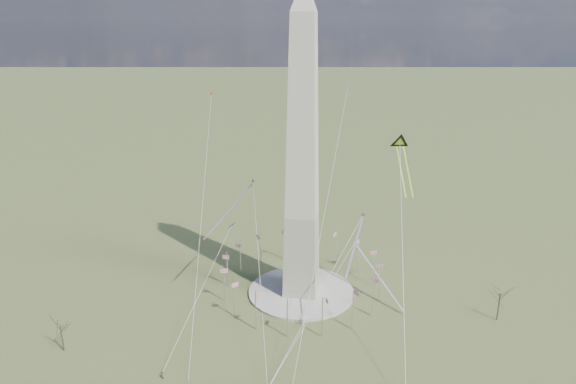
% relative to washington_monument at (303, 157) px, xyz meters
% --- Properties ---
extents(ground, '(2000.00, 2000.00, 0.00)m').
position_rel_washington_monument_xyz_m(ground, '(0.00, 0.00, -47.95)').
color(ground, '#49592C').
rests_on(ground, ground).
extents(plaza, '(36.00, 36.00, 0.80)m').
position_rel_washington_monument_xyz_m(plaza, '(0.00, 0.00, -47.55)').
color(plaza, '#B7B3A7').
rests_on(plaza, ground).
extents(washington_monument, '(15.56, 15.56, 100.00)m').
position_rel_washington_monument_xyz_m(washington_monument, '(0.00, 0.00, 0.00)').
color(washington_monument, '#B6B399').
rests_on(washington_monument, plaza).
extents(flagpole_ring, '(54.40, 54.40, 13.00)m').
position_rel_washington_monument_xyz_m(flagpole_ring, '(-0.00, -0.00, -40.68)').
color(flagpole_ring, white).
rests_on(flagpole_ring, ground).
extents(tree_near, '(7.88, 7.88, 13.78)m').
position_rel_washington_monument_xyz_m(tree_near, '(62.46, -5.34, -38.12)').
color(tree_near, '#463C2A').
rests_on(tree_near, ground).
extents(tree_far, '(6.58, 6.58, 11.51)m').
position_rel_washington_monument_xyz_m(tree_far, '(-60.88, -43.93, -39.76)').
color(tree_far, '#463C2A').
rests_on(tree_far, ground).
extents(person_west, '(1.15, 1.11, 1.87)m').
position_rel_washington_monument_xyz_m(person_west, '(-28.61, -49.89, -47.02)').
color(person_west, gray).
rests_on(person_west, ground).
extents(kite_delta_black, '(8.54, 19.90, 16.22)m').
position_rel_washington_monument_xyz_m(kite_delta_black, '(30.11, 13.47, 1.76)').
color(kite_delta_black, black).
rests_on(kite_delta_black, ground).
extents(kite_diamond_purple, '(2.46, 3.10, 9.06)m').
position_rel_washington_monument_xyz_m(kite_diamond_purple, '(-23.13, -2.42, -24.82)').
color(kite_diamond_purple, navy).
rests_on(kite_diamond_purple, ground).
extents(kite_streamer_left, '(4.85, 19.67, 13.60)m').
position_rel_washington_monument_xyz_m(kite_streamer_left, '(18.46, -11.65, -20.95)').
color(kite_streamer_left, '#FF5128').
rests_on(kite_streamer_left, ground).
extents(kite_streamer_mid, '(13.17, 19.77, 15.49)m').
position_rel_washington_monument_xyz_m(kite_streamer_mid, '(-22.14, 1.17, -16.49)').
color(kite_streamer_mid, '#FF5128').
rests_on(kite_streamer_mid, ground).
extents(kite_streamer_right, '(18.17, 17.92, 16.57)m').
position_rel_washington_monument_xyz_m(kite_streamer_right, '(22.88, 3.57, -36.90)').
color(kite_streamer_right, '#FF5128').
rests_on(kite_streamer_right, ground).
extents(kite_small_red, '(1.33, 1.88, 3.92)m').
position_rel_washington_monument_xyz_m(kite_small_red, '(-42.97, 41.56, 12.53)').
color(kite_small_red, red).
rests_on(kite_small_red, ground).
extents(kite_small_white, '(1.55, 1.43, 4.31)m').
position_rel_washington_monument_xyz_m(kite_small_white, '(10.94, 39.29, 18.15)').
color(kite_small_white, silver).
rests_on(kite_small_white, ground).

